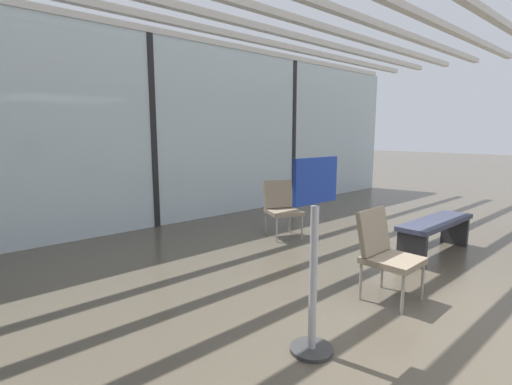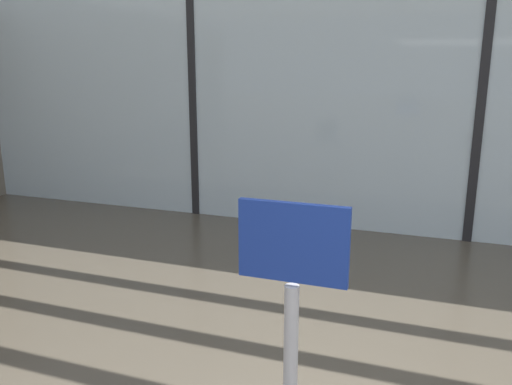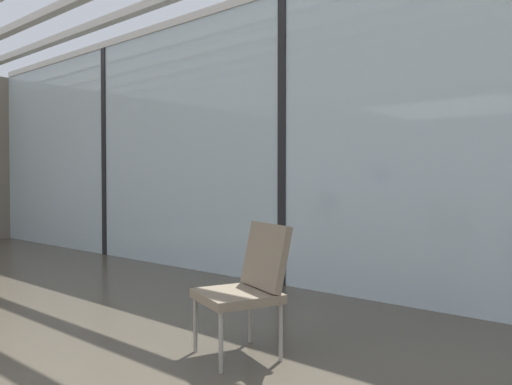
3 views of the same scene
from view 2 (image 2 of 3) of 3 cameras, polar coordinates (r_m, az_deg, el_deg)
glass_curtain_wall at (r=6.09m, az=24.35°, el=9.49°), size 14.00×0.08×3.22m
window_mullion_0 at (r=6.78m, az=-7.10°, el=10.88°), size 0.10×0.12×3.22m
window_mullion_1 at (r=6.09m, az=24.35°, el=9.49°), size 0.10×0.12×3.22m
info_sign at (r=2.22m, az=3.95°, el=-20.60°), size 0.44×0.32×1.44m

